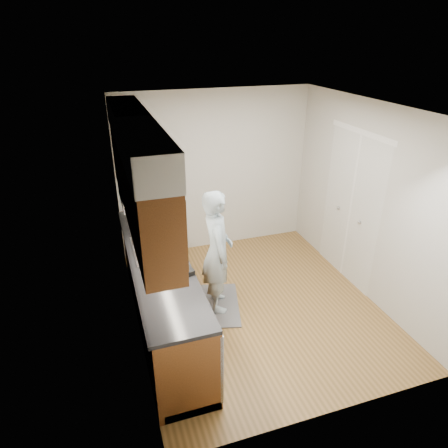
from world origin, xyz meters
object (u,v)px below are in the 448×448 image
Objects in this scene: soda_can at (167,229)px; soap_bottle_a at (144,224)px; soap_bottle_c at (158,219)px; soap_bottle_b at (151,222)px; dish_rack at (174,271)px; person at (217,244)px.

soap_bottle_a is at bearing 156.65° from soda_can.
soap_bottle_c is at bearing 101.29° from soda_can.
dish_rack is at bearing -86.52° from soap_bottle_b.
soap_bottle_b is at bearing 82.25° from dish_rack.
soap_bottle_c is 1.32× the size of soda_can.
soda_can is 0.93m from dish_rack.
soap_bottle_a is 1.05m from dish_rack.
person is at bearing -33.47° from soap_bottle_a.
soap_bottle_a reaches higher than soap_bottle_c.
dish_rack is at bearing -81.32° from soap_bottle_a.
soap_bottle_c is (0.11, 0.12, -0.03)m from soap_bottle_b.
soap_bottle_b is at bearing 34.32° from soap_bottle_a.
dish_rack is (0.16, -1.04, -0.09)m from soap_bottle_a.
person is 7.38× the size of soap_bottle_a.
soap_bottle_c is at bearing 42.45° from soap_bottle_a.
person is 0.92m from soap_bottle_b.
dish_rack is (0.07, -1.10, -0.08)m from soap_bottle_b.
soap_bottle_a is at bearing 65.19° from person.
soap_bottle_a is 1.50× the size of soap_bottle_c.
person is 0.67m from soda_can.
soda_can is at bearing -23.35° from soap_bottle_a.
soap_bottle_b is 1.10m from dish_rack.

